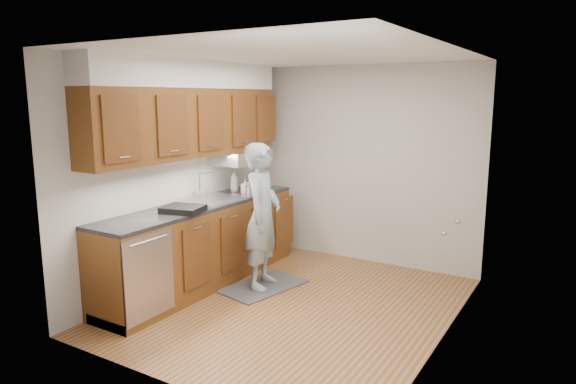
# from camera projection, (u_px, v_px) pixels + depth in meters

# --- Properties ---
(floor) EXTENTS (3.50, 3.50, 0.00)m
(floor) POSITION_uv_depth(u_px,v_px,m) (294.00, 305.00, 5.28)
(floor) COLOR #A1653D
(floor) RESTS_ON ground
(ceiling) EXTENTS (3.50, 3.50, 0.00)m
(ceiling) POSITION_uv_depth(u_px,v_px,m) (295.00, 54.00, 4.82)
(ceiling) COLOR white
(ceiling) RESTS_ON wall_left
(wall_left) EXTENTS (0.02, 3.50, 2.50)m
(wall_left) POSITION_uv_depth(u_px,v_px,m) (180.00, 174.00, 5.81)
(wall_left) COLOR #B8B5AD
(wall_left) RESTS_ON floor
(wall_right) EXTENTS (0.02, 3.50, 2.50)m
(wall_right) POSITION_uv_depth(u_px,v_px,m) (449.00, 201.00, 4.28)
(wall_right) COLOR #B8B5AD
(wall_right) RESTS_ON floor
(wall_back) EXTENTS (3.00, 0.02, 2.50)m
(wall_back) POSITION_uv_depth(u_px,v_px,m) (364.00, 165.00, 6.52)
(wall_back) COLOR #B8B5AD
(wall_back) RESTS_ON floor
(counter) EXTENTS (0.64, 2.80, 1.30)m
(counter) POSITION_uv_depth(u_px,v_px,m) (203.00, 242.00, 5.80)
(counter) COLOR brown
(counter) RESTS_ON floor
(upper_cabinets) EXTENTS (0.47, 2.80, 1.21)m
(upper_cabinets) POSITION_uv_depth(u_px,v_px,m) (192.00, 111.00, 5.64)
(upper_cabinets) COLOR brown
(upper_cabinets) RESTS_ON wall_left
(closet_door) EXTENTS (0.02, 1.22, 2.05)m
(closet_door) POSITION_uv_depth(u_px,v_px,m) (454.00, 220.00, 4.58)
(closet_door) COLOR silver
(closet_door) RESTS_ON wall_right
(floor_mat) EXTENTS (0.75, 1.05, 0.02)m
(floor_mat) POSITION_uv_depth(u_px,v_px,m) (263.00, 286.00, 5.78)
(floor_mat) COLOR #59595C
(floor_mat) RESTS_ON floor
(person) EXTENTS (0.58, 0.73, 1.82)m
(person) POSITION_uv_depth(u_px,v_px,m) (262.00, 206.00, 5.61)
(person) COLOR #8A9CA8
(person) RESTS_ON floor_mat
(soap_bottle_a) EXTENTS (0.11, 0.11, 0.27)m
(soap_bottle_a) POSITION_uv_depth(u_px,v_px,m) (234.00, 180.00, 6.44)
(soap_bottle_a) COLOR silver
(soap_bottle_a) RESTS_ON counter
(soap_bottle_b) EXTENTS (0.09, 0.09, 0.18)m
(soap_bottle_b) POSITION_uv_depth(u_px,v_px,m) (245.00, 186.00, 6.29)
(soap_bottle_b) COLOR silver
(soap_bottle_b) RESTS_ON counter
(soap_bottle_c) EXTENTS (0.21, 0.21, 0.19)m
(soap_bottle_c) POSITION_uv_depth(u_px,v_px,m) (251.00, 184.00, 6.40)
(soap_bottle_c) COLOR silver
(soap_bottle_c) RESTS_ON counter
(soda_can) EXTENTS (0.09, 0.09, 0.13)m
(soda_can) POSITION_uv_depth(u_px,v_px,m) (248.00, 191.00, 6.09)
(soda_can) COLOR red
(soda_can) RESTS_ON counter
(steel_can) EXTENTS (0.08, 0.08, 0.13)m
(steel_can) POSITION_uv_depth(u_px,v_px,m) (249.00, 191.00, 6.08)
(steel_can) COLOR #A5A5AA
(steel_can) RESTS_ON counter
(dish_rack) EXTENTS (0.46, 0.42, 0.06)m
(dish_rack) POSITION_uv_depth(u_px,v_px,m) (183.00, 209.00, 5.27)
(dish_rack) COLOR black
(dish_rack) RESTS_ON counter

